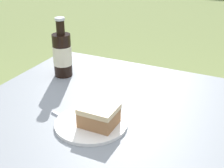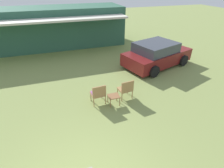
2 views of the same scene
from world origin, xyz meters
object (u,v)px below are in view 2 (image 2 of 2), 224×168
object	(u,v)px
wicker_chair_cushioned	(98,93)
garden_side_table	(114,97)
parked_car	(157,54)
wicker_chair_plain	(126,88)

from	to	relation	value
wicker_chair_cushioned	garden_side_table	size ratio (longest dim) A/B	1.99
parked_car	garden_side_table	world-z (taller)	parked_car
parked_car	wicker_chair_cushioned	size ratio (longest dim) A/B	4.96
wicker_chair_plain	parked_car	bearing A→B (deg)	-144.80
parked_car	wicker_chair_plain	distance (m)	3.90
wicker_chair_plain	wicker_chair_cushioned	bearing A→B (deg)	-7.30
wicker_chair_plain	garden_side_table	xyz separation A→B (m)	(-0.61, -0.23, -0.14)
parked_car	wicker_chair_cushioned	xyz separation A→B (m)	(-4.09, -2.56, -0.18)
parked_car	wicker_chair_cushioned	distance (m)	4.83
wicker_chair_plain	garden_side_table	world-z (taller)	wicker_chair_plain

